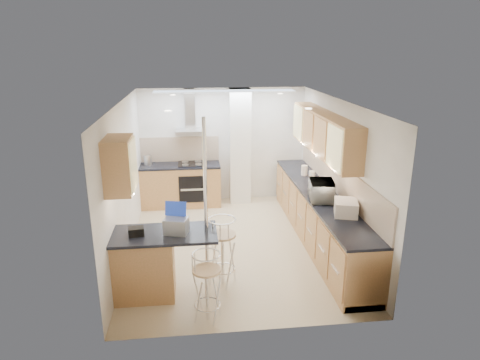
{
  "coord_description": "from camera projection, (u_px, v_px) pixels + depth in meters",
  "views": [
    {
      "loc": [
        -0.69,
        -6.82,
        3.36
      ],
      "look_at": [
        0.12,
        0.2,
        1.13
      ],
      "focal_mm": 32.0,
      "sensor_mm": 36.0,
      "label": 1
    }
  ],
  "objects": [
    {
      "name": "bag",
      "position": [
        136.0,
        231.0,
        5.68
      ],
      "size": [
        0.22,
        0.18,
        0.11
      ],
      "primitive_type": "cube",
      "rotation": [
        0.0,
        0.0,
        0.16
      ],
      "color": "black",
      "rests_on": "peninsula"
    },
    {
      "name": "ground",
      "position": [
        234.0,
        244.0,
        7.54
      ],
      "size": [
        4.8,
        4.8,
        0.0
      ],
      "primitive_type": "plane",
      "color": "#D1B88B",
      "rests_on": "ground"
    },
    {
      "name": "jar_d",
      "position": [
        348.0,
        209.0,
        6.45
      ],
      "size": [
        0.13,
        0.13,
        0.15
      ],
      "primitive_type": "cylinder",
      "rotation": [
        0.0,
        0.0,
        -0.3
      ],
      "color": "silver",
      "rests_on": "right_counter"
    },
    {
      "name": "bar_stool_near",
      "position": [
        207.0,
        287.0,
        5.35
      ],
      "size": [
        0.38,
        0.38,
        0.94
      ],
      "primitive_type": null,
      "rotation": [
        0.0,
        0.0,
        -0.0
      ],
      "color": "tan",
      "rests_on": "ground"
    },
    {
      "name": "jar_b",
      "position": [
        312.0,
        175.0,
        8.13
      ],
      "size": [
        0.15,
        0.15,
        0.16
      ],
      "primitive_type": "cylinder",
      "rotation": [
        0.0,
        0.0,
        -0.42
      ],
      "color": "#F2E1D1",
      "rests_on": "right_counter"
    },
    {
      "name": "jar_c",
      "position": [
        325.0,
        189.0,
        7.28
      ],
      "size": [
        0.17,
        0.17,
        0.21
      ],
      "primitive_type": "cylinder",
      "rotation": [
        0.0,
        0.0,
        0.23
      ],
      "color": "#B4A790",
      "rests_on": "right_counter"
    },
    {
      "name": "right_counter",
      "position": [
        318.0,
        216.0,
        7.57
      ],
      "size": [
        0.63,
        4.4,
        0.92
      ],
      "color": "#AB7F44",
      "rests_on": "ground"
    },
    {
      "name": "laptop",
      "position": [
        176.0,
        226.0,
        5.73
      ],
      "size": [
        0.36,
        0.3,
        0.21
      ],
      "primitive_type": "cube",
      "rotation": [
        0.0,
        0.0,
        -0.26
      ],
      "color": "#999DA0",
      "rests_on": "peninsula"
    },
    {
      "name": "back_counter",
      "position": [
        181.0,
        185.0,
        9.29
      ],
      "size": [
        1.7,
        0.63,
        0.92
      ],
      "color": "#AB7F44",
      "rests_on": "ground"
    },
    {
      "name": "bread_bin",
      "position": [
        346.0,
        208.0,
        6.41
      ],
      "size": [
        0.44,
        0.49,
        0.22
      ],
      "primitive_type": "cube",
      "rotation": [
        0.0,
        0.0,
        -0.28
      ],
      "color": "#F2E1D1",
      "rests_on": "right_counter"
    },
    {
      "name": "jar_a",
      "position": [
        304.0,
        170.0,
        8.38
      ],
      "size": [
        0.13,
        0.13,
        0.2
      ],
      "primitive_type": "cylinder",
      "rotation": [
        0.0,
        0.0,
        0.11
      ],
      "color": "#F2E1D1",
      "rests_on": "right_counter"
    },
    {
      "name": "room_shell",
      "position": [
        250.0,
        154.0,
        7.47
      ],
      "size": [
        3.64,
        4.84,
        2.51
      ],
      "color": "silver",
      "rests_on": "ground"
    },
    {
      "name": "bar_stool_end",
      "position": [
        222.0,
        251.0,
        6.18
      ],
      "size": [
        0.5,
        0.5,
        1.03
      ],
      "primitive_type": null,
      "rotation": [
        0.0,
        0.0,
        1.36
      ],
      "color": "tan",
      "rests_on": "ground"
    },
    {
      "name": "peninsula",
      "position": [
        164.0,
        264.0,
        5.9
      ],
      "size": [
        1.47,
        0.72,
        0.94
      ],
      "color": "#AB7F44",
      "rests_on": "ground"
    },
    {
      "name": "microwave",
      "position": [
        322.0,
        191.0,
        7.02
      ],
      "size": [
        0.47,
        0.62,
        0.31
      ],
      "primitive_type": "imported",
      "rotation": [
        0.0,
        0.0,
        1.4
      ],
      "color": "silver",
      "rests_on": "right_counter"
    },
    {
      "name": "kettle",
      "position": [
        148.0,
        160.0,
        9.09
      ],
      "size": [
        0.16,
        0.16,
        0.21
      ],
      "primitive_type": "cylinder",
      "color": "silver",
      "rests_on": "back_counter"
    }
  ]
}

